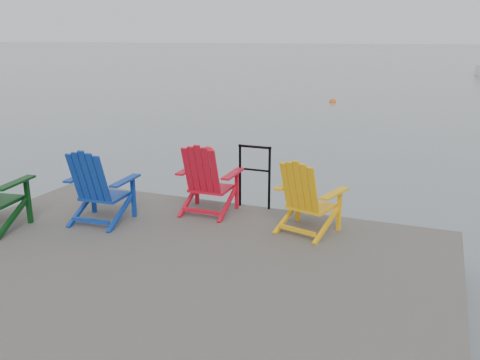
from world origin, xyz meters
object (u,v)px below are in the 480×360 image
at_px(chair_yellow, 307,196).
at_px(buoy_b, 333,102).
at_px(chair_blue, 98,186).
at_px(handrail, 255,170).
at_px(chair_red, 207,179).
at_px(buoy_a, 208,153).

distance_m(chair_yellow, buoy_b, 17.25).
bearing_deg(buoy_b, chair_blue, -88.28).
bearing_deg(buoy_b, chair_yellow, -79.58).
height_order(handrail, chair_blue, chair_blue).
distance_m(handrail, chair_blue, 2.13).
bearing_deg(buoy_b, handrail, -82.33).
bearing_deg(chair_red, buoy_a, 113.84).
bearing_deg(chair_blue, chair_yellow, 10.32).
distance_m(chair_red, buoy_b, 16.86).
bearing_deg(buoy_a, handrail, -58.12).
height_order(handrail, buoy_a, handrail).
bearing_deg(chair_yellow, chair_red, -172.62).
relative_size(handrail, chair_red, 0.91).
bearing_deg(chair_red, buoy_b, 94.35).
height_order(chair_blue, chair_yellow, chair_blue).
bearing_deg(chair_yellow, handrail, 159.04).
distance_m(handrail, chair_red, 0.70).
bearing_deg(chair_red, chair_blue, -145.03).
height_order(chair_blue, buoy_a, chair_blue).
bearing_deg(chair_blue, buoy_b, 87.91).
distance_m(chair_blue, buoy_b, 17.63).
xyz_separation_m(chair_yellow, buoy_a, (-3.96, 5.55, -0.97)).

